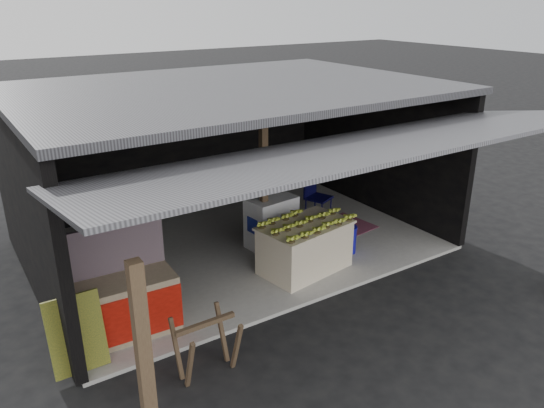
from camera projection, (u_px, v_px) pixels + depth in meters
ground at (313, 303)px, 8.20m from camera, size 80.00×80.00×0.00m
concrete_slab at (234, 243)px, 10.14m from camera, size 7.00×5.00×0.06m
shophouse at (223, 134)px, 9.63m from camera, size 7.40×7.29×3.02m
banana_table at (305, 247)px, 8.95m from camera, size 1.65×1.16×0.84m
banana_pile at (306, 220)px, 8.77m from camera, size 1.52×1.05×0.17m
white_crate at (271, 222)px, 9.79m from camera, size 0.93×0.68×0.97m
neighbor_stall at (121, 305)px, 7.19m from camera, size 1.51×0.73×1.53m
green_signboard at (77, 334)px, 6.50m from camera, size 0.67×0.25×1.00m
sawhorse at (206, 341)px, 6.49m from camera, size 0.78×0.68×0.77m
water_barrel at (347, 240)px, 9.65m from camera, size 0.32×0.32×0.47m
plastic_chair at (315, 193)px, 10.99m from camera, size 0.60×0.60×0.98m
magenta_rug at (336, 229)px, 10.68m from camera, size 1.61×1.17×0.01m
picture_frames at (169, 123)px, 11.23m from camera, size 1.62×0.04×0.46m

